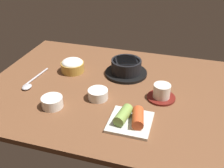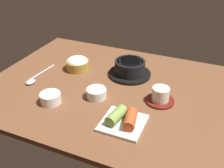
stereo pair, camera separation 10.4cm
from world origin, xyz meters
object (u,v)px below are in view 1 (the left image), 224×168
spoon (30,83)px  side_bowl_near (52,102)px  stone_pot (126,68)px  tea_cup_with_saucer (162,93)px  banchan_cup_center (98,94)px  rice_bowl (72,65)px  kimchi_plate (130,119)px

spoon → side_bowl_near: bearing=-34.8°
stone_pot → tea_cup_with_saucer: bearing=-40.3°
banchan_cup_center → spoon: (-30.36, 1.49, -1.40)cm
stone_pot → banchan_cup_center: stone_pot is taller
side_bowl_near → rice_bowl: bearing=98.2°
tea_cup_with_saucer → kimchi_plate: 19.45cm
side_bowl_near → spoon: 19.78cm
spoon → tea_cup_with_saucer: bearing=5.7°
rice_bowl → kimchi_plate: bearing=-40.3°
banchan_cup_center → spoon: banchan_cup_center is taller
stone_pot → rice_bowl: size_ratio=1.80×
banchan_cup_center → rice_bowl: bearing=136.3°
stone_pot → banchan_cup_center: (-5.65, -21.59, -1.21)cm
tea_cup_with_saucer → spoon: tea_cup_with_saucer is taller
side_bowl_near → spoon: bearing=145.2°
tea_cup_with_saucer → spoon: bearing=-174.3°
tea_cup_with_saucer → side_bowl_near: (-37.27, -16.55, -0.55)cm
stone_pot → rice_bowl: (-23.71, -4.31, -0.19)cm
spoon → banchan_cup_center: bearing=-2.8°
side_bowl_near → stone_pot: bearing=57.7°
kimchi_plate → spoon: bearing=164.7°
spoon → kimchi_plate: bearing=-15.3°
banchan_cup_center → side_bowl_near: size_ratio=0.98×
banchan_cup_center → spoon: bearing=177.2°
banchan_cup_center → tea_cup_with_saucer: bearing=16.4°
rice_bowl → spoon: (-12.30, -15.78, -2.43)cm
stone_pot → kimchi_plate: size_ratio=1.31×
banchan_cup_center → stone_pot: bearing=75.3°
kimchi_plate → tea_cup_with_saucer: bearing=65.8°
rice_bowl → tea_cup_with_saucer: (41.17, -10.49, -0.41)cm
tea_cup_with_saucer → spoon: (-53.47, -5.30, -2.02)cm
rice_bowl → spoon: bearing=-127.9°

